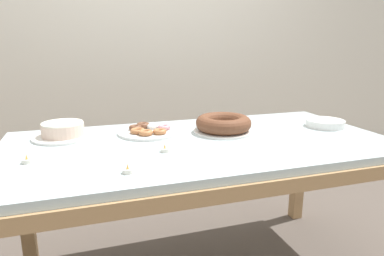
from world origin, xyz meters
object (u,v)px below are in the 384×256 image
(cake_chocolate_round, at_px, (63,131))
(tealight_right_edge, at_px, (225,120))
(tealight_centre, at_px, (165,150))
(tealight_near_front, at_px, (128,170))
(cake_golden_bundt, at_px, (223,124))
(tealight_near_cakes, at_px, (27,161))
(pastry_platter, at_px, (149,131))
(plate_stack, at_px, (325,123))
(tealight_left_edge, at_px, (236,122))

(cake_chocolate_round, relative_size, tealight_right_edge, 7.46)
(tealight_right_edge, bearing_deg, tealight_centre, -136.39)
(cake_chocolate_round, bearing_deg, tealight_near_front, -67.31)
(cake_golden_bundt, bearing_deg, tealight_near_cakes, -167.74)
(pastry_platter, bearing_deg, tealight_near_cakes, -151.05)
(plate_stack, distance_m, tealight_centre, 0.98)
(tealight_right_edge, bearing_deg, plate_stack, -31.06)
(tealight_right_edge, height_order, tealight_centre, same)
(tealight_near_cakes, bearing_deg, tealight_left_edge, 18.20)
(cake_chocolate_round, xyz_separation_m, tealight_near_cakes, (-0.12, -0.35, -0.02))
(plate_stack, bearing_deg, tealight_right_edge, 148.94)
(tealight_centre, xyz_separation_m, tealight_near_cakes, (-0.55, 0.03, 0.00))
(tealight_near_front, relative_size, tealight_left_edge, 1.00)
(tealight_right_edge, bearing_deg, cake_golden_bundt, -115.66)
(plate_stack, height_order, tealight_right_edge, plate_stack)
(cake_chocolate_round, xyz_separation_m, plate_stack, (1.39, -0.21, -0.01))
(cake_golden_bundt, relative_size, pastry_platter, 0.96)
(plate_stack, bearing_deg, tealight_centre, -170.16)
(tealight_left_edge, height_order, tealight_near_cakes, same)
(tealight_right_edge, relative_size, tealight_near_front, 1.00)
(cake_chocolate_round, xyz_separation_m, pastry_platter, (0.42, -0.05, -0.02))
(cake_chocolate_round, distance_m, tealight_near_cakes, 0.37)
(tealight_near_front, distance_m, tealight_near_cakes, 0.43)
(cake_chocolate_round, height_order, tealight_near_cakes, cake_chocolate_round)
(cake_golden_bundt, relative_size, tealight_near_front, 7.74)
(cake_golden_bundt, distance_m, tealight_near_front, 0.70)
(tealight_left_edge, bearing_deg, pastry_platter, -174.46)
(tealight_near_front, bearing_deg, pastry_platter, 71.39)
(plate_stack, distance_m, tealight_left_edge, 0.50)
(pastry_platter, relative_size, plate_stack, 1.53)
(cake_golden_bundt, bearing_deg, tealight_left_edge, 46.16)
(cake_golden_bundt, distance_m, tealight_right_edge, 0.26)
(cake_chocolate_round, distance_m, cake_golden_bundt, 0.81)
(cake_golden_bundt, bearing_deg, tealight_near_front, -142.38)
(cake_chocolate_round, bearing_deg, plate_stack, -8.50)
(cake_golden_bundt, relative_size, tealight_left_edge, 7.74)
(cake_chocolate_round, xyz_separation_m, tealight_near_front, (0.24, -0.58, -0.02))
(tealight_centre, relative_size, tealight_left_edge, 1.00)
(tealight_right_edge, relative_size, tealight_left_edge, 1.00)
(cake_chocolate_round, bearing_deg, cake_golden_bundt, -10.40)
(tealight_near_cakes, bearing_deg, cake_golden_bundt, 12.26)
(cake_chocolate_round, relative_size, tealight_centre, 7.46)
(plate_stack, bearing_deg, pastry_platter, 170.62)
(pastry_platter, xyz_separation_m, tealight_left_edge, (0.52, 0.05, -0.00))
(tealight_centre, distance_m, tealight_left_edge, 0.64)
(cake_golden_bundt, relative_size, tealight_right_edge, 7.74)
(pastry_platter, relative_size, tealight_left_edge, 8.03)
(tealight_centre, bearing_deg, pastry_platter, 91.49)
(tealight_right_edge, xyz_separation_m, tealight_centre, (-0.48, -0.46, 0.00))
(pastry_platter, xyz_separation_m, tealight_centre, (0.01, -0.33, -0.00))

